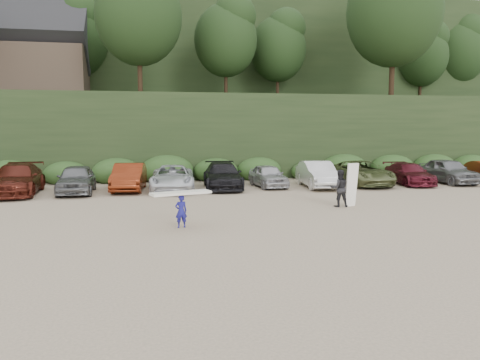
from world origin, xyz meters
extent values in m
plane|color=tan|center=(0.00, 0.00, 0.00)|extent=(120.00, 120.00, 0.00)
cube|color=black|center=(0.00, 22.00, 3.00)|extent=(80.00, 14.00, 6.00)
cube|color=black|center=(0.00, 40.00, 8.00)|extent=(90.00, 30.00, 16.00)
ellipsoid|color=black|center=(0.00, 22.00, 11.00)|extent=(66.00, 12.00, 10.00)
cube|color=#2B491E|center=(-0.55, 14.50, 0.60)|extent=(46.20, 2.00, 1.20)
cube|color=brown|center=(-12.00, 24.00, 8.00)|extent=(8.00, 6.00, 4.00)
imported|color=#501B12|center=(-10.12, 9.69, 0.82)|extent=(2.65, 5.81, 1.65)
imported|color=slate|center=(-7.04, 9.63, 0.79)|extent=(2.03, 4.70, 1.58)
imported|color=maroon|center=(-4.25, 10.26, 0.78)|extent=(1.97, 4.83, 1.56)
imported|color=silver|center=(-1.80, 9.76, 0.73)|extent=(2.75, 5.39, 1.46)
imported|color=black|center=(1.17, 10.17, 0.76)|extent=(2.48, 5.40, 1.53)
imported|color=#ACACB1|center=(4.00, 10.37, 0.69)|extent=(1.93, 4.14, 1.37)
imported|color=silver|center=(6.89, 9.60, 0.79)|extent=(2.03, 4.92, 1.58)
imported|color=#5C663B|center=(9.97, 10.18, 0.76)|extent=(2.74, 5.57, 1.52)
imported|color=#53131E|center=(13.13, 9.96, 0.68)|extent=(2.27, 4.80, 1.35)
imported|color=slate|center=(16.01, 10.14, 0.81)|extent=(2.01, 4.78, 1.61)
imported|color=navy|center=(-1.93, -0.41, 0.60)|extent=(0.48, 0.35, 1.19)
cube|color=white|center=(-1.93, -0.41, 1.26)|extent=(2.26, 1.24, 0.09)
imported|color=black|center=(5.45, 2.79, 0.85)|extent=(0.90, 0.74, 1.69)
cube|color=white|center=(6.01, 2.72, 1.00)|extent=(0.61, 0.41, 2.00)
camera|label=1|loc=(-2.90, -17.14, 3.59)|focal=35.00mm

